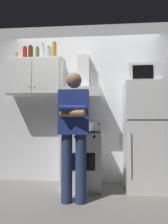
{
  "coord_description": "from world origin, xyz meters",
  "views": [
    {
      "loc": [
        0.24,
        -2.91,
        1.01
      ],
      "look_at": [
        0.0,
        0.0,
        1.15
      ],
      "focal_mm": 32.52,
      "sensor_mm": 36.0,
      "label": 1
    }
  ],
  "objects": [
    {
      "name": "upper_cabinet",
      "position": [
        -0.85,
        0.37,
        1.75
      ],
      "size": [
        0.9,
        0.37,
        0.6
      ],
      "color": "white"
    },
    {
      "name": "stove_oven",
      "position": [
        -0.05,
        0.25,
        0.43
      ],
      "size": [
        0.6,
        0.62,
        0.87
      ],
      "color": "white",
      "rests_on": "ground_plane"
    },
    {
      "name": "bottle_olive_oil",
      "position": [
        -0.83,
        0.42,
        2.16
      ],
      "size": [
        0.06,
        0.06,
        0.24
      ],
      "color": "#4C6B19",
      "rests_on": "upper_cabinet"
    },
    {
      "name": "bottle_soda_red",
      "position": [
        -1.05,
        0.41,
        2.17
      ],
      "size": [
        0.07,
        0.07,
        0.25
      ],
      "color": "red",
      "rests_on": "upper_cabinet"
    },
    {
      "name": "bottle_rum_dark",
      "position": [
        -0.95,
        0.4,
        2.17
      ],
      "size": [
        0.08,
        0.08,
        0.26
      ],
      "color": "#47230F",
      "rests_on": "upper_cabinet"
    },
    {
      "name": "person_standing",
      "position": [
        -0.1,
        -0.36,
        0.9
      ],
      "size": [
        0.38,
        0.33,
        1.64
      ],
      "color": "navy",
      "rests_on": "ground_plane"
    },
    {
      "name": "bottle_liquor_amber",
      "position": [
        -0.54,
        0.42,
        2.2
      ],
      "size": [
        0.07,
        0.07,
        0.32
      ],
      "color": "#B7721E",
      "rests_on": "upper_cabinet"
    },
    {
      "name": "bottle_canister_steel",
      "position": [
        -0.64,
        0.4,
        2.16
      ],
      "size": [
        0.09,
        0.09,
        0.23
      ],
      "color": "#B2B5BA",
      "rests_on": "upper_cabinet"
    },
    {
      "name": "bottle_vodka_clear",
      "position": [
        -0.74,
        0.4,
        2.19
      ],
      "size": [
        0.07,
        0.07,
        0.29
      ],
      "color": "silver",
      "rests_on": "upper_cabinet"
    },
    {
      "name": "cooking_pot",
      "position": [
        0.08,
        0.13,
        0.94
      ],
      "size": [
        0.32,
        0.22,
        0.13
      ],
      "color": "#B7BABF",
      "rests_on": "stove_oven"
    },
    {
      "name": "microwave",
      "position": [
        0.9,
        0.27,
        1.74
      ],
      "size": [
        0.48,
        0.37,
        0.28
      ],
      "color": "silver",
      "rests_on": "refrigerator"
    },
    {
      "name": "refrigerator",
      "position": [
        0.9,
        0.25,
        0.8
      ],
      "size": [
        0.6,
        0.62,
        1.6
      ],
      "color": "silver",
      "rests_on": "ground_plane"
    },
    {
      "name": "bottle_spice_jar",
      "position": [
        -1.18,
        0.36,
        2.11
      ],
      "size": [
        0.05,
        0.05,
        0.13
      ],
      "color": "gold",
      "rests_on": "upper_cabinet"
    },
    {
      "name": "range_hood",
      "position": [
        -0.05,
        0.38,
        1.6
      ],
      "size": [
        0.6,
        0.44,
        0.75
      ],
      "color": "white"
    },
    {
      "name": "back_wall_tiled",
      "position": [
        0.0,
        0.6,
        1.35
      ],
      "size": [
        4.8,
        0.1,
        2.7
      ],
      "primitive_type": "cube",
      "color": "white",
      "rests_on": "ground_plane"
    },
    {
      "name": "ground_plane",
      "position": [
        0.0,
        0.0,
        0.0
      ],
      "size": [
        7.0,
        7.0,
        0.0
      ],
      "primitive_type": "plane",
      "color": "slate"
    }
  ]
}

